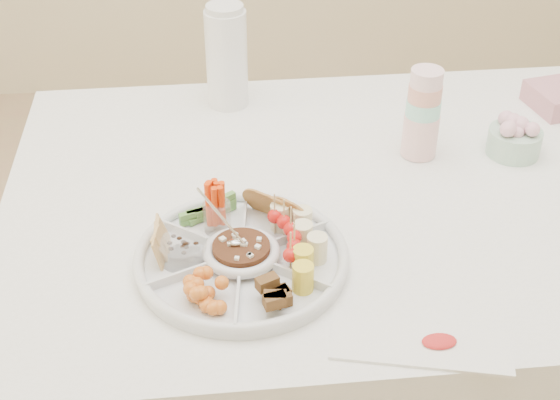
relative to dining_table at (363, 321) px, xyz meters
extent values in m
cube|color=white|center=(0.00, 0.00, 0.00)|extent=(1.52, 1.02, 0.76)
cylinder|color=silver|center=(-0.29, -0.22, 0.40)|extent=(0.50, 0.50, 0.04)
cylinder|color=#4A2611|center=(-0.29, -0.22, 0.41)|extent=(0.14, 0.14, 0.04)
cylinder|color=silver|center=(0.12, 0.12, 0.49)|extent=(0.08, 0.08, 0.21)
cylinder|color=white|center=(-0.28, 0.40, 0.51)|extent=(0.12, 0.12, 0.25)
cylinder|color=#88C7A0|center=(0.33, 0.10, 0.42)|extent=(0.14, 0.14, 0.09)
cube|color=white|center=(-0.02, -0.45, 0.38)|extent=(0.30, 0.16, 0.01)
camera|label=1|loc=(-0.33, -1.30, 1.29)|focal=50.00mm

